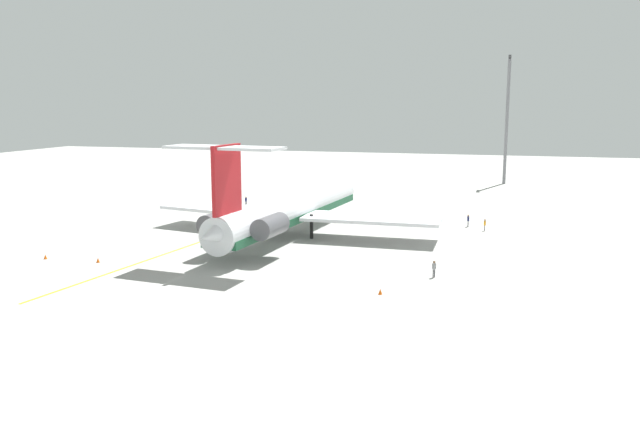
% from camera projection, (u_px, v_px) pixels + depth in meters
% --- Properties ---
extents(ground, '(285.99, 285.99, 0.00)m').
position_uv_depth(ground, '(272.00, 226.00, 94.46)').
color(ground, '#9E9E99').
extents(main_jetliner, '(45.98, 40.67, 13.39)m').
position_uv_depth(main_jetliner, '(288.00, 210.00, 86.71)').
color(main_jetliner, silver).
rests_on(main_jetliner, ground).
extents(ground_crew_near_nose, '(0.46, 0.29, 1.81)m').
position_uv_depth(ground_crew_near_nose, '(468.00, 219.00, 94.00)').
color(ground_crew_near_nose, black).
rests_on(ground_crew_near_nose, ground).
extents(ground_crew_near_tail, '(0.43, 0.27, 1.70)m').
position_uv_depth(ground_crew_near_tail, '(485.00, 223.00, 90.89)').
color(ground_crew_near_tail, black).
rests_on(ground_crew_near_tail, ground).
extents(ground_crew_portside, '(0.39, 0.27, 1.69)m').
position_uv_depth(ground_crew_portside, '(246.00, 200.00, 112.86)').
color(ground_crew_portside, black).
rests_on(ground_crew_portside, ground).
extents(ground_crew_starboard, '(0.28, 0.42, 1.76)m').
position_uv_depth(ground_crew_starboard, '(434.00, 267.00, 66.74)').
color(ground_crew_starboard, black).
rests_on(ground_crew_starboard, ground).
extents(safety_cone_nose, '(0.40, 0.40, 0.55)m').
position_uv_depth(safety_cone_nose, '(98.00, 260.00, 73.07)').
color(safety_cone_nose, '#EA590F').
rests_on(safety_cone_nose, ground).
extents(safety_cone_wingtip, '(0.40, 0.40, 0.55)m').
position_uv_depth(safety_cone_wingtip, '(45.00, 257.00, 74.67)').
color(safety_cone_wingtip, '#EA590F').
rests_on(safety_cone_wingtip, ground).
extents(safety_cone_tail, '(0.40, 0.40, 0.55)m').
position_uv_depth(safety_cone_tail, '(380.00, 292.00, 60.89)').
color(safety_cone_tail, '#EA590F').
rests_on(safety_cone_tail, ground).
extents(taxiway_centreline, '(72.44, 10.11, 0.01)m').
position_uv_depth(taxiway_centreline, '(232.00, 231.00, 90.94)').
color(taxiway_centreline, gold).
rests_on(taxiway_centreline, ground).
extents(light_mast, '(4.00, 0.70, 28.02)m').
position_uv_depth(light_mast, '(507.00, 115.00, 141.75)').
color(light_mast, slate).
rests_on(light_mast, ground).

